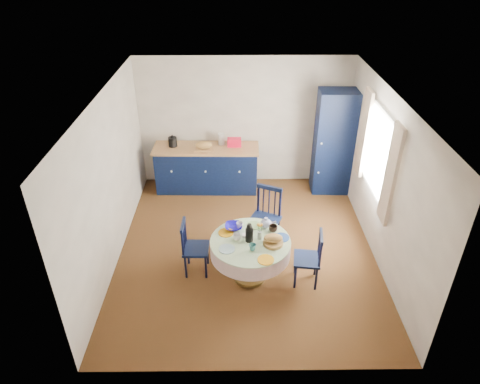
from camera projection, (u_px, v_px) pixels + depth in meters
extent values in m
plane|color=black|center=(246.00, 248.00, 6.88)|extent=(4.50, 4.50, 0.00)
plane|color=white|center=(248.00, 98.00, 5.58)|extent=(4.50, 4.50, 0.00)
cube|color=white|center=(244.00, 122.00, 8.15)|extent=(4.00, 0.02, 2.50)
cube|color=white|center=(110.00, 181.00, 6.21)|extent=(0.02, 4.50, 2.50)
cube|color=white|center=(384.00, 180.00, 6.25)|extent=(0.02, 4.50, 2.50)
plane|color=white|center=(380.00, 155.00, 6.37)|extent=(0.00, 1.20, 1.20)
cube|color=beige|center=(390.00, 175.00, 5.75)|extent=(0.05, 0.34, 1.45)
cube|color=beige|center=(364.00, 133.00, 6.94)|extent=(0.05, 0.34, 1.45)
cube|color=black|center=(207.00, 169.00, 8.27)|extent=(1.94, 0.62, 0.85)
cube|color=tan|center=(206.00, 148.00, 8.04)|extent=(2.00, 0.66, 0.04)
cube|color=#B30D27|center=(234.00, 143.00, 8.03)|extent=(0.26, 0.15, 0.16)
cube|color=tan|center=(204.00, 149.00, 7.96)|extent=(0.35, 0.25, 0.02)
ellipsoid|color=#AA8242|center=(204.00, 145.00, 7.92)|extent=(0.31, 0.20, 0.13)
cylinder|color=silver|center=(222.00, 139.00, 8.09)|extent=(0.12, 0.12, 0.22)
cube|color=black|center=(333.00, 143.00, 7.95)|extent=(0.71, 0.52, 1.99)
cylinder|color=white|center=(322.00, 144.00, 7.68)|extent=(0.04, 0.02, 0.04)
cylinder|color=white|center=(319.00, 173.00, 7.99)|extent=(0.04, 0.02, 0.04)
cylinder|color=#523917|center=(250.00, 276.00, 6.28)|extent=(0.46, 0.46, 0.05)
cylinder|color=#523917|center=(250.00, 260.00, 6.12)|extent=(0.10, 0.10, 0.61)
cylinder|color=#523917|center=(250.00, 242.00, 5.95)|extent=(1.07, 1.07, 0.03)
cylinder|color=white|center=(250.00, 248.00, 6.00)|extent=(1.13, 1.13, 0.22)
cylinder|color=white|center=(250.00, 241.00, 5.94)|extent=(1.13, 1.13, 0.01)
cylinder|color=#9DC7D2|center=(227.00, 249.00, 5.78)|extent=(0.22, 0.22, 0.01)
cylinder|color=#C7810D|center=(266.00, 260.00, 5.58)|extent=(0.22, 0.22, 0.01)
cylinder|color=navy|center=(281.00, 237.00, 5.99)|extent=(0.22, 0.22, 0.01)
cylinder|color=#83A966|center=(254.00, 225.00, 6.24)|extent=(0.22, 0.22, 0.01)
cylinder|color=#C7810D|center=(226.00, 233.00, 6.09)|extent=(0.22, 0.22, 0.01)
cylinder|color=#A36E41|center=(273.00, 243.00, 5.86)|extent=(0.28, 0.28, 0.05)
ellipsoid|color=#AA8242|center=(273.00, 238.00, 5.82)|extent=(0.26, 0.16, 0.11)
cube|color=silver|center=(245.00, 235.00, 6.01)|extent=(0.10, 0.07, 0.04)
cylinder|color=black|center=(206.00, 267.00, 6.19)|extent=(0.03, 0.03, 0.39)
cylinder|color=black|center=(208.00, 253.00, 6.45)|extent=(0.03, 0.03, 0.39)
cylinder|color=black|center=(186.00, 267.00, 6.19)|extent=(0.03, 0.03, 0.39)
cylinder|color=black|center=(188.00, 253.00, 6.46)|extent=(0.03, 0.03, 0.39)
cube|color=black|center=(196.00, 249.00, 6.21)|extent=(0.38, 0.40, 0.04)
cylinder|color=black|center=(182.00, 243.00, 5.97)|extent=(0.03, 0.03, 0.44)
cylinder|color=black|center=(185.00, 230.00, 6.23)|extent=(0.03, 0.03, 0.44)
cube|color=black|center=(183.00, 225.00, 5.99)|extent=(0.05, 0.35, 0.06)
cylinder|color=black|center=(183.00, 241.00, 6.04)|extent=(0.02, 0.02, 0.37)
cylinder|color=black|center=(184.00, 237.00, 6.11)|extent=(0.02, 0.02, 0.37)
cylinder|color=black|center=(185.00, 234.00, 6.18)|extent=(0.02, 0.02, 0.37)
cylinder|color=black|center=(249.00, 237.00, 6.75)|extent=(0.04, 0.04, 0.46)
cylinder|color=black|center=(271.00, 243.00, 6.62)|extent=(0.04, 0.04, 0.46)
cylinder|color=black|center=(257.00, 225.00, 7.02)|extent=(0.04, 0.04, 0.46)
cylinder|color=black|center=(278.00, 230.00, 6.89)|extent=(0.04, 0.04, 0.46)
cube|color=black|center=(264.00, 221.00, 6.69)|extent=(0.59, 0.58, 0.04)
cylinder|color=black|center=(258.00, 198.00, 6.77)|extent=(0.04, 0.04, 0.51)
cylinder|color=black|center=(280.00, 203.00, 6.64)|extent=(0.04, 0.04, 0.51)
cube|color=black|center=(270.00, 188.00, 6.59)|extent=(0.39, 0.21, 0.06)
cylinder|color=black|center=(263.00, 201.00, 6.75)|extent=(0.02, 0.02, 0.43)
cylinder|color=black|center=(269.00, 202.00, 6.72)|extent=(0.02, 0.02, 0.43)
cylinder|color=black|center=(275.00, 203.00, 6.69)|extent=(0.02, 0.02, 0.43)
cylinder|color=black|center=(296.00, 263.00, 6.28)|extent=(0.03, 0.03, 0.39)
cylinder|color=black|center=(295.00, 277.00, 6.01)|extent=(0.03, 0.03, 0.39)
cylinder|color=black|center=(315.00, 264.00, 6.25)|extent=(0.03, 0.03, 0.39)
cylinder|color=black|center=(316.00, 279.00, 5.98)|extent=(0.03, 0.03, 0.39)
cube|color=black|center=(307.00, 259.00, 6.02)|extent=(0.41, 0.43, 0.04)
cylinder|color=black|center=(320.00, 241.00, 6.02)|extent=(0.03, 0.03, 0.44)
cylinder|color=black|center=(320.00, 255.00, 5.76)|extent=(0.03, 0.03, 0.44)
cube|color=black|center=(321.00, 236.00, 5.78)|extent=(0.08, 0.35, 0.05)
cylinder|color=black|center=(320.00, 245.00, 5.97)|extent=(0.02, 0.02, 0.36)
cylinder|color=black|center=(320.00, 249.00, 5.90)|extent=(0.02, 0.02, 0.36)
cylinder|color=black|center=(320.00, 253.00, 5.83)|extent=(0.02, 0.02, 0.36)
imported|color=silver|center=(237.00, 237.00, 5.94)|extent=(0.11, 0.11, 0.09)
imported|color=#2E6867|center=(253.00, 247.00, 5.74)|extent=(0.10, 0.10, 0.09)
imported|color=black|center=(273.00, 229.00, 6.10)|extent=(0.13, 0.13, 0.10)
imported|color=silver|center=(240.00, 225.00, 6.17)|extent=(0.10, 0.10, 0.09)
imported|color=#0D077D|center=(234.00, 227.00, 6.17)|extent=(0.25, 0.25, 0.06)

